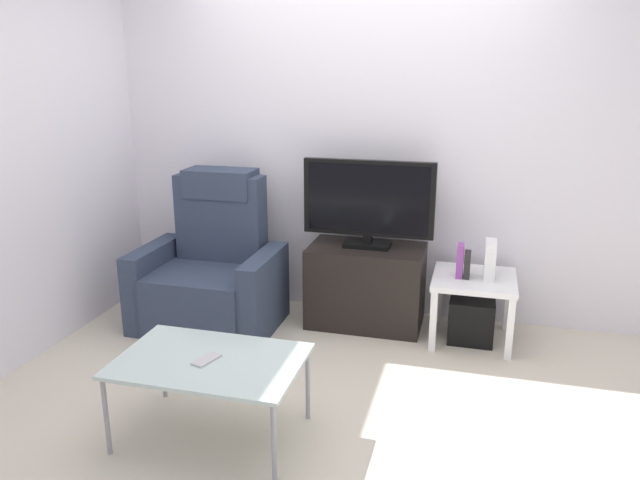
# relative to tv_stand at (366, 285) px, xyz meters

# --- Properties ---
(ground_plane) EXTENTS (6.40, 6.40, 0.00)m
(ground_plane) POSITION_rel_tv_stand_xyz_m (-0.09, -0.83, -0.29)
(ground_plane) COLOR beige
(wall_back) EXTENTS (6.40, 0.06, 2.60)m
(wall_back) POSITION_rel_tv_stand_xyz_m (-0.09, 0.30, 1.01)
(wall_back) COLOR silver
(wall_back) RESTS_ON ground
(wall_side) EXTENTS (0.06, 4.48, 2.60)m
(wall_side) POSITION_rel_tv_stand_xyz_m (-1.97, -0.83, 1.01)
(wall_side) COLOR silver
(wall_side) RESTS_ON ground
(tv_stand) EXTENTS (0.80, 0.47, 0.57)m
(tv_stand) POSITION_rel_tv_stand_xyz_m (0.00, 0.00, 0.00)
(tv_stand) COLOR black
(tv_stand) RESTS_ON ground
(television) EXTENTS (0.91, 0.20, 0.61)m
(television) POSITION_rel_tv_stand_xyz_m (-0.00, 0.02, 0.61)
(television) COLOR black
(television) RESTS_ON tv_stand
(recliner_armchair) EXTENTS (0.98, 0.78, 1.08)m
(recliner_armchair) POSITION_rel_tv_stand_xyz_m (-1.07, -0.25, 0.08)
(recliner_armchair) COLOR #2D384C
(recliner_armchair) RESTS_ON ground
(side_table) EXTENTS (0.54, 0.54, 0.45)m
(side_table) POSITION_rel_tv_stand_xyz_m (0.74, -0.08, 0.09)
(side_table) COLOR white
(side_table) RESTS_ON ground
(subwoofer_box) EXTENTS (0.30, 0.30, 0.30)m
(subwoofer_box) POSITION_rel_tv_stand_xyz_m (0.74, -0.08, -0.14)
(subwoofer_box) COLOR black
(subwoofer_box) RESTS_ON ground
(book_leftmost) EXTENTS (0.04, 0.11, 0.22)m
(book_leftmost) POSITION_rel_tv_stand_xyz_m (0.64, -0.10, 0.27)
(book_leftmost) COLOR purple
(book_leftmost) RESTS_ON side_table
(book_middle) EXTENTS (0.04, 0.11, 0.17)m
(book_middle) POSITION_rel_tv_stand_xyz_m (0.69, -0.10, 0.25)
(book_middle) COLOR #262626
(book_middle) RESTS_ON side_table
(game_console) EXTENTS (0.07, 0.20, 0.25)m
(game_console) POSITION_rel_tv_stand_xyz_m (0.83, -0.07, 0.28)
(game_console) COLOR white
(game_console) RESTS_ON side_table
(coffee_table) EXTENTS (0.90, 0.60, 0.42)m
(coffee_table) POSITION_rel_tv_stand_xyz_m (-0.48, -1.56, 0.11)
(coffee_table) COLOR #B2C6C1
(coffee_table) RESTS_ON ground
(cell_phone) EXTENTS (0.11, 0.16, 0.01)m
(cell_phone) POSITION_rel_tv_stand_xyz_m (-0.49, -1.58, 0.14)
(cell_phone) COLOR #B7B7BC
(cell_phone) RESTS_ON coffee_table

